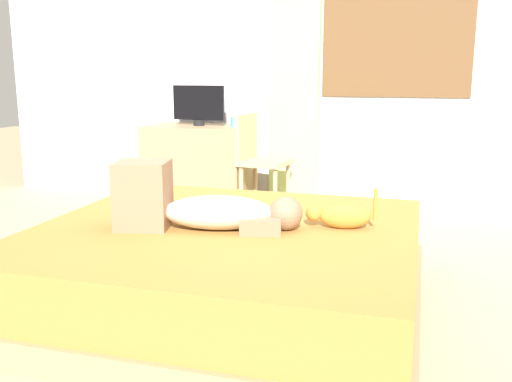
{
  "coord_description": "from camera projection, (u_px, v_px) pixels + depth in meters",
  "views": [
    {
      "loc": [
        0.86,
        -2.73,
        1.21
      ],
      "look_at": [
        0.02,
        0.12,
        0.58
      ],
      "focal_mm": 39.72,
      "sensor_mm": 36.0,
      "label": 1
    }
  ],
  "objects": [
    {
      "name": "curtain_left",
      "position": [
        295.0,
        68.0,
        4.94
      ],
      "size": [
        0.44,
        0.06,
        2.47
      ],
      "primitive_type": "cube",
      "color": "#ADCC75",
      "rests_on": "ground"
    },
    {
      "name": "desk",
      "position": [
        199.0,
        167.0,
        5.08
      ],
      "size": [
        0.9,
        0.56,
        0.74
      ],
      "color": "#997A56",
      "rests_on": "ground"
    },
    {
      "name": "cat",
      "position": [
        341.0,
        215.0,
        2.85
      ],
      "size": [
        0.36,
        0.15,
        0.21
      ],
      "color": "#C67A2D",
      "rests_on": "bed"
    },
    {
      "name": "chair_by_desk",
      "position": [
        257.0,
        156.0,
        4.77
      ],
      "size": [
        0.42,
        0.42,
        0.86
      ],
      "color": "tan",
      "rests_on": "ground"
    },
    {
      "name": "tv_monitor",
      "position": [
        199.0,
        105.0,
        4.96
      ],
      "size": [
        0.48,
        0.1,
        0.35
      ],
      "color": "black",
      "rests_on": "desk"
    },
    {
      "name": "back_wall_with_window",
      "position": [
        327.0,
        43.0,
        4.93
      ],
      "size": [
        6.4,
        0.14,
        2.9
      ],
      "color": "silver",
      "rests_on": "ground"
    },
    {
      "name": "ground_plane",
      "position": [
        246.0,
        300.0,
        3.05
      ],
      "size": [
        16.0,
        16.0,
        0.0
      ],
      "primitive_type": "plane",
      "color": "tan"
    },
    {
      "name": "person_lying",
      "position": [
        199.0,
        206.0,
        2.84
      ],
      "size": [
        0.94,
        0.43,
        0.34
      ],
      "color": "#CCB299",
      "rests_on": "bed"
    },
    {
      "name": "cup",
      "position": [
        235.0,
        122.0,
        4.85
      ],
      "size": [
        0.07,
        0.07,
        0.09
      ],
      "primitive_type": "cylinder",
      "color": "teal",
      "rests_on": "desk"
    },
    {
      "name": "bed",
      "position": [
        227.0,
        266.0,
        2.95
      ],
      "size": [
        1.96,
        1.85,
        0.43
      ],
      "color": "#997A56",
      "rests_on": "ground"
    }
  ]
}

